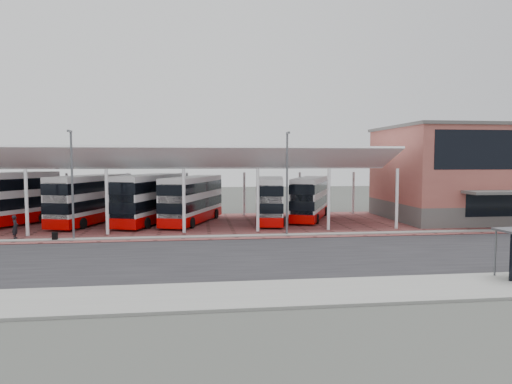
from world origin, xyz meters
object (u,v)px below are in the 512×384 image
Objects in this scene: bus_5 at (310,198)px; pedestrian at (15,227)px; bus_3 at (193,200)px; terminal at (479,173)px; bus_4 at (271,200)px; bus_2 at (151,199)px; bus_1 at (92,199)px.

pedestrian is at bearing -138.78° from bus_5.
bus_3 is at bearing -68.20° from pedestrian.
terminal reaches higher than pedestrian.
pedestrian is at bearing -151.68° from bus_4.
terminal is at bearing 17.75° from bus_5.
terminal is 32.31m from bus_2.
bus_1 is 1.04× the size of bus_3.
bus_1 is at bearing -164.45° from bus_3.
bus_3 is 1.05× the size of bus_5.
bus_2 reaches higher than bus_5.
bus_5 is at bearing -78.23° from pedestrian.
bus_5 is at bearing 22.76° from bus_2.
bus_3 is at bearing 14.48° from bus_1.
bus_5 is (15.37, 0.81, -0.19)m from bus_2.
terminal is at bearing -87.47° from pedestrian.
bus_3 is (9.25, -0.75, -0.07)m from bus_1.
bus_1 reaches higher than bus_4.
bus_5 is at bearing 174.89° from terminal.
bus_1 is 1.07× the size of bus_4.
bus_2 is (-32.22, 0.70, -2.36)m from terminal.
bus_2 reaches higher than bus_3.
bus_1 is 8.78m from pedestrian.
bus_3 reaches higher than pedestrian.
terminal is 28.49m from bus_3.
pedestrian is (-24.58, -8.15, -1.17)m from bus_5.
bus_4 is at bearing 15.68° from bus_1.
bus_2 is 3.85m from bus_3.
bus_5 is (-16.84, 1.51, -2.54)m from terminal.
bus_4 is at bearing 18.26° from bus_3.
bus_2 is 1.08× the size of bus_4.
bus_2 is at bearing -172.89° from bus_4.
bus_1 is at bearing -32.53° from pedestrian.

